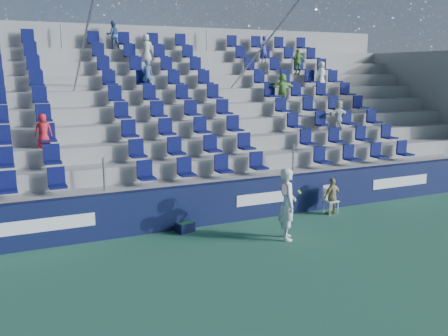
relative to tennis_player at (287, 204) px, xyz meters
name	(u,v)px	position (x,y,z in m)	size (l,w,h in m)	color
ground	(266,260)	(-1.25, -1.09, -0.96)	(70.00, 70.00, 0.00)	#2B6449
sponsor_wall	(213,204)	(-1.25, 2.06, -0.36)	(24.00, 0.32, 1.20)	#10173C
grandstand	(159,132)	(-1.25, 7.15, 1.17)	(24.00, 8.17, 6.63)	gray
tennis_player	(287,204)	(0.00, 0.00, 0.00)	(0.75, 0.82, 1.92)	white
line_judge_chair	(329,197)	(2.51, 1.55, -0.46)	(0.39, 0.40, 0.88)	white
line_judge	(332,196)	(2.51, 1.41, -0.39)	(0.67, 0.28, 1.15)	tan
ball_bin	(185,227)	(-2.25, 1.66, -0.82)	(0.53, 0.41, 0.26)	black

